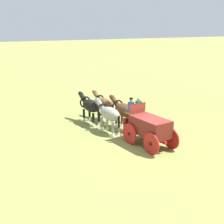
{
  "coord_description": "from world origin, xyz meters",
  "views": [
    {
      "loc": [
        -16.47,
        9.76,
        7.7
      ],
      "look_at": [
        4.33,
        0.71,
        1.2
      ],
      "focal_mm": 51.53,
      "sensor_mm": 36.0,
      "label": 1
    }
  ],
  "objects_px": {
    "show_wagon": "(148,126)",
    "draft_horse_rear_near": "(109,114)",
    "draft_horse_rear_off": "(124,111)",
    "draft_horse_lead_near": "(90,106)",
    "draft_horse_lead_off": "(104,104)"
  },
  "relations": [
    {
      "from": "show_wagon",
      "to": "draft_horse_rear_near",
      "type": "xyz_separation_m",
      "value": [
        3.34,
        1.28,
        0.06
      ]
    },
    {
      "from": "draft_horse_rear_off",
      "to": "draft_horse_lead_near",
      "type": "distance_m",
      "value": 2.91
    },
    {
      "from": "show_wagon",
      "to": "draft_horse_rear_near",
      "type": "distance_m",
      "value": 3.57
    },
    {
      "from": "show_wagon",
      "to": "draft_horse_rear_near",
      "type": "height_order",
      "value": "show_wagon"
    },
    {
      "from": "show_wagon",
      "to": "draft_horse_rear_near",
      "type": "bearing_deg",
      "value": 21.02
    },
    {
      "from": "draft_horse_lead_off",
      "to": "show_wagon",
      "type": "bearing_deg",
      "value": -175.51
    },
    {
      "from": "draft_horse_rear_near",
      "to": "draft_horse_rear_off",
      "type": "distance_m",
      "value": 1.3
    },
    {
      "from": "draft_horse_rear_off",
      "to": "draft_horse_lead_near",
      "type": "xyz_separation_m",
      "value": [
        2.32,
        1.76,
        -0.04
      ]
    },
    {
      "from": "draft_horse_rear_near",
      "to": "show_wagon",
      "type": "bearing_deg",
      "value": -158.98
    },
    {
      "from": "draft_horse_rear_near",
      "to": "draft_horse_lead_near",
      "type": "height_order",
      "value": "draft_horse_lead_near"
    },
    {
      "from": "draft_horse_rear_near",
      "to": "draft_horse_rear_off",
      "type": "xyz_separation_m",
      "value": [
        0.23,
        -1.28,
        0.05
      ]
    },
    {
      "from": "show_wagon",
      "to": "draft_horse_rear_off",
      "type": "height_order",
      "value": "show_wagon"
    },
    {
      "from": "show_wagon",
      "to": "draft_horse_lead_off",
      "type": "height_order",
      "value": "show_wagon"
    },
    {
      "from": "show_wagon",
      "to": "draft_horse_rear_off",
      "type": "relative_size",
      "value": 1.85
    },
    {
      "from": "draft_horse_rear_off",
      "to": "draft_horse_rear_near",
      "type": "bearing_deg",
      "value": 100.26
    }
  ]
}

